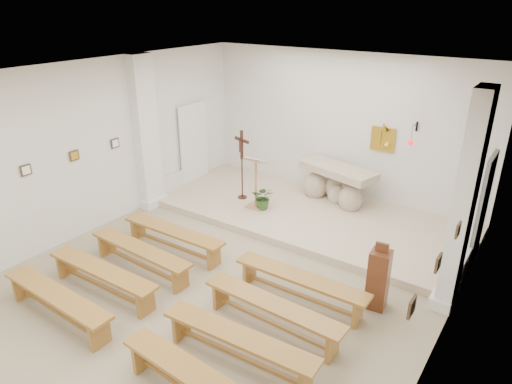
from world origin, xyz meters
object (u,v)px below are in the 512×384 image
Objects in this scene: crucifix_stand at (242,160)px; bench_left_second at (141,253)px; altar at (336,186)px; bench_left_third at (102,275)px; bench_right_fourth at (197,382)px; donation_pedestal at (378,279)px; lectern at (255,182)px; bench_right_front at (300,283)px; bench_right_third at (239,342)px; bench_right_second at (272,309)px; bench_left_front at (173,235)px; bench_left_fourth at (57,300)px.

bench_left_second is at bearing -68.01° from crucifix_stand.
altar is 0.84× the size of bench_left_third.
donation_pedestal is at bearing 73.83° from bench_right_fourth.
crucifix_stand is 0.72× the size of bench_left_third.
lectern is 4.03m from bench_left_third.
bench_right_front is 0.99× the size of bench_right_third.
bench_left_third is at bearing -98.34° from lectern.
bench_right_front is 1.00× the size of bench_right_second.
bench_right_second is at bearing -17.38° from bench_left_front.
altar is at bearing 98.73° from bench_right_third.
bench_left_fourth is (0.00, -1.66, 0.00)m from bench_left_second.
bench_right_fourth is (1.15, -6.20, -0.14)m from altar.
bench_right_fourth is (0.00, -1.66, 0.00)m from bench_right_second.
altar reaches higher than bench_right_third.
lectern reaches higher than bench_left_front.
lectern is at bearing 84.41° from bench_left_third.
altar is at bearing 71.75° from bench_left_third.
bench_left_second is 1.00× the size of bench_right_second.
bench_left_front is at bearing 164.87° from bench_right_second.
bench_left_front is at bearing -177.72° from donation_pedestal.
donation_pedestal reaches higher than bench_right_fourth.
bench_right_fourth is (2.80, -0.83, 0.00)m from bench_left_third.
crucifix_stand is (-0.56, 0.25, 0.35)m from lectern.
bench_right_fourth is at bearing -93.33° from bench_right_third.
altar is 0.84× the size of bench_left_second.
bench_left_second is 1.00× the size of bench_right_third.
bench_right_third and bench_right_fourth have the same top height.
bench_left_second is at bearing 90.97° from bench_left_fourth.
bench_left_front is at bearing 146.01° from bench_right_third.
crucifix_stand is at bearing 93.77° from bench_left_fourth.
crucifix_stand is at bearing 147.75° from donation_pedestal.
crucifix_stand is 0.72× the size of bench_left_second.
donation_pedestal is at bearing -8.09° from crucifix_stand.
bench_right_front is 2.92m from bench_left_second.
bench_left_front is 1.00× the size of bench_right_fourth.
bench_left_front is (-1.66, -3.71, -0.14)m from altar.
bench_right_third is at bearing -36.46° from crucifix_stand.
bench_right_second is at bearing -30.38° from crucifix_stand.
bench_left_fourth is (-2.80, -1.66, 0.00)m from bench_right_second.
bench_left_front is 1.00× the size of bench_left_third.
crucifix_stand reaches higher than donation_pedestal.
altar is 4.07m from bench_left_front.
bench_right_second is 1.00× the size of bench_left_fourth.
lectern is 4.05m from bench_right_second.
bench_left_second is at bearing 152.19° from bench_right_fourth.
bench_left_front is at bearing 88.89° from bench_left_third.
bench_left_front is at bearing 90.97° from bench_left_fourth.
bench_right_second is 3.26m from bench_left_fourth.
bench_left_second is (0.00, -0.83, 0.00)m from bench_left_front.
bench_left_fourth and bench_right_fourth have the same top height.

